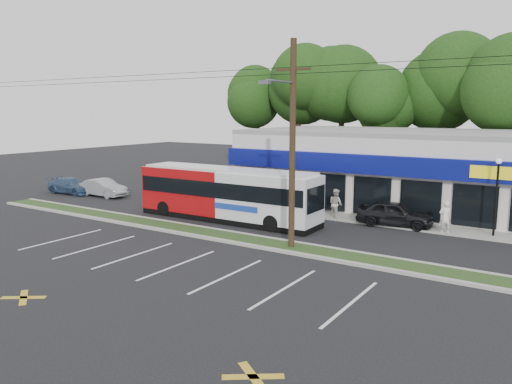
{
  "coord_description": "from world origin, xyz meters",
  "views": [
    {
      "loc": [
        14.49,
        -19.85,
        6.74
      ],
      "look_at": [
        -1.67,
        5.0,
        1.85
      ],
      "focal_mm": 35.0,
      "sensor_mm": 36.0,
      "label": 1
    }
  ],
  "objects_px": {
    "car_blue": "(71,186)",
    "pedestrian_a": "(445,218)",
    "pedestrian_b": "(336,204)",
    "car_dark": "(395,214)",
    "car_silver": "(103,188)",
    "lamp_post": "(497,188)",
    "metrobus": "(227,193)",
    "utility_pole": "(289,138)"
  },
  "relations": [
    {
      "from": "car_dark",
      "to": "pedestrian_b",
      "type": "height_order",
      "value": "pedestrian_b"
    },
    {
      "from": "metrobus",
      "to": "car_silver",
      "type": "height_order",
      "value": "metrobus"
    },
    {
      "from": "car_silver",
      "to": "car_dark",
      "type": "bearing_deg",
      "value": -83.94
    },
    {
      "from": "metrobus",
      "to": "pedestrian_b",
      "type": "bearing_deg",
      "value": 35.55
    },
    {
      "from": "car_dark",
      "to": "pedestrian_b",
      "type": "bearing_deg",
      "value": 84.02
    },
    {
      "from": "lamp_post",
      "to": "car_dark",
      "type": "distance_m",
      "value": 5.6
    },
    {
      "from": "lamp_post",
      "to": "pedestrian_b",
      "type": "relative_size",
      "value": 2.24
    },
    {
      "from": "utility_pole",
      "to": "metrobus",
      "type": "height_order",
      "value": "utility_pole"
    },
    {
      "from": "utility_pole",
      "to": "car_silver",
      "type": "relative_size",
      "value": 11.93
    },
    {
      "from": "car_blue",
      "to": "metrobus",
      "type": "bearing_deg",
      "value": -96.61
    },
    {
      "from": "car_silver",
      "to": "pedestrian_b",
      "type": "distance_m",
      "value": 18.87
    },
    {
      "from": "lamp_post",
      "to": "pedestrian_b",
      "type": "bearing_deg",
      "value": -178.09
    },
    {
      "from": "lamp_post",
      "to": "car_blue",
      "type": "height_order",
      "value": "lamp_post"
    },
    {
      "from": "car_silver",
      "to": "pedestrian_a",
      "type": "bearing_deg",
      "value": -85.35
    },
    {
      "from": "car_blue",
      "to": "lamp_post",
      "type": "bearing_deg",
      "value": -86.94
    },
    {
      "from": "metrobus",
      "to": "utility_pole",
      "type": "bearing_deg",
      "value": -30.32
    },
    {
      "from": "car_blue",
      "to": "pedestrian_a",
      "type": "xyz_separation_m",
      "value": [
        28.63,
        2.6,
        0.28
      ]
    },
    {
      "from": "car_silver",
      "to": "pedestrian_b",
      "type": "bearing_deg",
      "value": -82.71
    },
    {
      "from": "metrobus",
      "to": "car_silver",
      "type": "relative_size",
      "value": 2.87
    },
    {
      "from": "metrobus",
      "to": "pedestrian_a",
      "type": "xyz_separation_m",
      "value": [
        12.09,
        3.68,
        -0.79
      ]
    },
    {
      "from": "metrobus",
      "to": "pedestrian_b",
      "type": "xyz_separation_m",
      "value": [
        5.45,
        4.0,
        -0.76
      ]
    },
    {
      "from": "car_blue",
      "to": "pedestrian_a",
      "type": "relative_size",
      "value": 2.39
    },
    {
      "from": "car_dark",
      "to": "car_blue",
      "type": "height_order",
      "value": "car_dark"
    },
    {
      "from": "utility_pole",
      "to": "lamp_post",
      "type": "bearing_deg",
      "value": 43.95
    },
    {
      "from": "metrobus",
      "to": "car_blue",
      "type": "relative_size",
      "value": 2.74
    },
    {
      "from": "pedestrian_a",
      "to": "car_dark",
      "type": "bearing_deg",
      "value": -37.75
    },
    {
      "from": "lamp_post",
      "to": "car_blue",
      "type": "bearing_deg",
      "value": -174.07
    },
    {
      "from": "car_dark",
      "to": "pedestrian_b",
      "type": "xyz_separation_m",
      "value": [
        -3.75,
        0.0,
        0.2
      ]
    },
    {
      "from": "utility_pole",
      "to": "pedestrian_a",
      "type": "relative_size",
      "value": 27.19
    },
    {
      "from": "metrobus",
      "to": "car_dark",
      "type": "relative_size",
      "value": 2.75
    },
    {
      "from": "utility_pole",
      "to": "car_dark",
      "type": "distance_m",
      "value": 9.36
    },
    {
      "from": "utility_pole",
      "to": "metrobus",
      "type": "bearing_deg",
      "value": 150.38
    },
    {
      "from": "car_dark",
      "to": "pedestrian_a",
      "type": "relative_size",
      "value": 2.38
    },
    {
      "from": "lamp_post",
      "to": "metrobus",
      "type": "height_order",
      "value": "lamp_post"
    },
    {
      "from": "metrobus",
      "to": "car_blue",
      "type": "height_order",
      "value": "metrobus"
    },
    {
      "from": "utility_pole",
      "to": "lamp_post",
      "type": "distance_m",
      "value": 11.67
    },
    {
      "from": "car_dark",
      "to": "car_silver",
      "type": "bearing_deg",
      "value": 90.21
    },
    {
      "from": "car_blue",
      "to": "pedestrian_b",
      "type": "xyz_separation_m",
      "value": [
        22.0,
        2.92,
        0.31
      ]
    },
    {
      "from": "utility_pole",
      "to": "metrobus",
      "type": "xyz_separation_m",
      "value": [
        -6.29,
        3.57,
        -3.7
      ]
    },
    {
      "from": "lamp_post",
      "to": "car_blue",
      "type": "xyz_separation_m",
      "value": [
        -31.0,
        -3.22,
        -2.03
      ]
    },
    {
      "from": "car_dark",
      "to": "car_silver",
      "type": "distance_m",
      "value": 22.59
    },
    {
      "from": "utility_pole",
      "to": "car_blue",
      "type": "height_order",
      "value": "utility_pole"
    }
  ]
}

